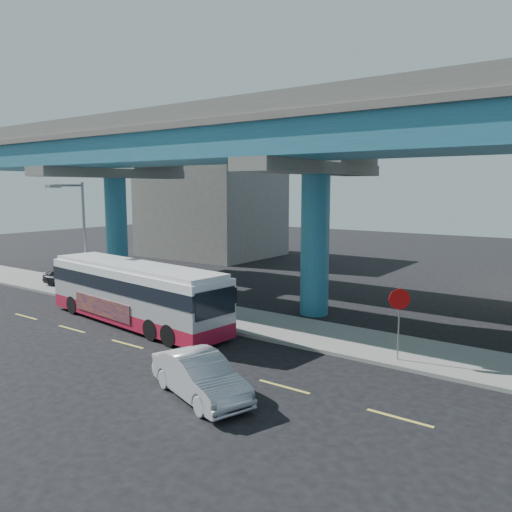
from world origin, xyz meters
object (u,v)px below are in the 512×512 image
Objects in this scene: transit_bus at (135,291)px; parked_car at (69,277)px; sedan at (200,376)px; stop_sign at (399,308)px; street_lamp at (76,223)px.

parked_car is at bearing 168.82° from transit_bus.
transit_bus reaches higher than sedan.
stop_sign is (23.12, -1.38, 1.40)m from parked_car.
parked_car is (-19.06, 8.14, 0.07)m from sedan.
parked_car is 0.57× the size of street_lamp.
street_lamp is 19.20m from stop_sign.
transit_bus is 12.78m from stop_sign.
street_lamp reaches higher than transit_bus.
transit_bus is 7.21m from street_lamp.
sedan is 16.62m from street_lamp.
parked_car is at bearing 165.10° from stop_sign.
stop_sign is at bearing -11.20° from sedan.
transit_bus is at bearing 177.63° from stop_sign.
transit_bus is 1.74× the size of street_lamp.
transit_bus is at bearing -120.46° from parked_car.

